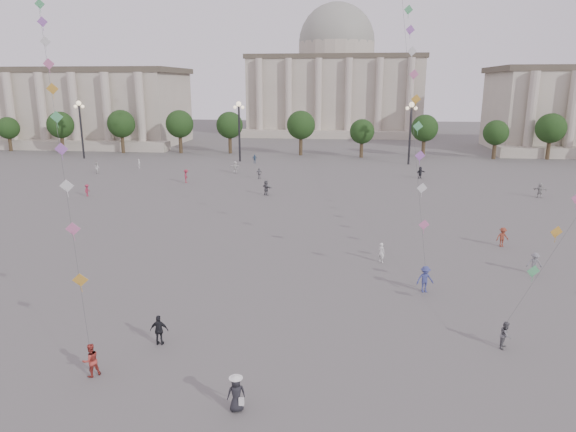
# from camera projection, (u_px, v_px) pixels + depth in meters

# --- Properties ---
(ground) EXTENTS (360.00, 360.00, 0.00)m
(ground) POSITION_uv_depth(u_px,v_px,m) (236.00, 382.00, 24.09)
(ground) COLOR #524F4D
(ground) RESTS_ON ground
(hall_west) EXTENTS (84.00, 26.22, 17.20)m
(hall_west) POSITION_uv_depth(u_px,v_px,m) (12.00, 107.00, 121.15)
(hall_west) COLOR #AAA08E
(hall_west) RESTS_ON ground
(hall_central) EXTENTS (48.30, 34.30, 35.50)m
(hall_central) POSITION_uv_depth(u_px,v_px,m) (335.00, 82.00, 144.74)
(hall_central) COLOR #AAA08E
(hall_central) RESTS_ON ground
(tree_row) EXTENTS (137.12, 5.12, 8.00)m
(tree_row) POSITION_uv_depth(u_px,v_px,m) (325.00, 128.00, 97.72)
(tree_row) COLOR #382B1C
(tree_row) RESTS_ON ground
(lamp_post_far_west) EXTENTS (2.00, 0.90, 10.65)m
(lamp_post_far_west) POSITION_uv_depth(u_px,v_px,m) (80.00, 119.00, 94.89)
(lamp_post_far_west) COLOR #262628
(lamp_post_far_west) RESTS_ON ground
(lamp_post_mid_west) EXTENTS (2.00, 0.90, 10.65)m
(lamp_post_mid_west) POSITION_uv_depth(u_px,v_px,m) (239.00, 120.00, 91.32)
(lamp_post_mid_west) COLOR #262628
(lamp_post_mid_west) RESTS_ON ground
(lamp_post_mid_east) EXTENTS (2.00, 0.90, 10.65)m
(lamp_post_mid_east) POSITION_uv_depth(u_px,v_px,m) (411.00, 122.00, 87.76)
(lamp_post_mid_east) COLOR #262628
(lamp_post_mid_east) RESTS_ON ground
(person_crowd_0) EXTENTS (0.98, 0.63, 1.56)m
(person_crowd_0) POSITION_uv_depth(u_px,v_px,m) (255.00, 159.00, 90.67)
(person_crowd_0) COLOR #325171
(person_crowd_0) RESTS_ON ground
(person_crowd_2) EXTENTS (0.57, 0.99, 1.52)m
(person_crowd_2) POSITION_uv_depth(u_px,v_px,m) (87.00, 190.00, 63.87)
(person_crowd_2) COLOR #962941
(person_crowd_2) RESTS_ON ground
(person_crowd_4) EXTENTS (1.86, 1.29, 1.93)m
(person_crowd_4) POSITION_uv_depth(u_px,v_px,m) (235.00, 167.00, 80.52)
(person_crowd_4) COLOR silver
(person_crowd_4) RESTS_ON ground
(person_crowd_6) EXTENTS (1.13, 0.74, 1.64)m
(person_crowd_6) POSITION_uv_depth(u_px,v_px,m) (535.00, 263.00, 37.60)
(person_crowd_6) COLOR slate
(person_crowd_6) RESTS_ON ground
(person_crowd_7) EXTENTS (1.79, 1.11, 1.84)m
(person_crowd_7) POSITION_uv_depth(u_px,v_px,m) (540.00, 190.00, 63.11)
(person_crowd_7) COLOR #ADADA9
(person_crowd_7) RESTS_ON ground
(person_crowd_8) EXTENTS (1.22, 0.89, 1.70)m
(person_crowd_8) POSITION_uv_depth(u_px,v_px,m) (503.00, 237.00, 43.98)
(person_crowd_8) COLOR brown
(person_crowd_8) RESTS_ON ground
(person_crowd_9) EXTENTS (1.59, 1.41, 1.75)m
(person_crowd_9) POSITION_uv_depth(u_px,v_px,m) (420.00, 173.00, 76.00)
(person_crowd_9) COLOR black
(person_crowd_9) RESTS_ON ground
(person_crowd_10) EXTENTS (0.50, 0.63, 1.52)m
(person_crowd_10) POSITION_uv_depth(u_px,v_px,m) (139.00, 163.00, 85.44)
(person_crowd_10) COLOR silver
(person_crowd_10) RESTS_ON ground
(person_crowd_12) EXTENTS (1.63, 1.62, 1.88)m
(person_crowd_12) POSITION_uv_depth(u_px,v_px,m) (266.00, 188.00, 64.51)
(person_crowd_12) COLOR #595A5E
(person_crowd_12) RESTS_ON ground
(person_crowd_13) EXTENTS (0.69, 0.67, 1.59)m
(person_crowd_13) POSITION_uv_depth(u_px,v_px,m) (381.00, 252.00, 40.14)
(person_crowd_13) COLOR silver
(person_crowd_13) RESTS_ON ground
(person_crowd_16) EXTENTS (1.01, 0.72, 1.59)m
(person_crowd_16) POSITION_uv_depth(u_px,v_px,m) (259.00, 173.00, 75.86)
(person_crowd_16) COLOR slate
(person_crowd_16) RESTS_ON ground
(person_crowd_17) EXTENTS (0.94, 1.35, 1.91)m
(person_crowd_17) POSITION_uv_depth(u_px,v_px,m) (186.00, 176.00, 72.58)
(person_crowd_17) COLOR #98293C
(person_crowd_17) RESTS_ON ground
(person_crowd_18) EXTENTS (1.08, 1.05, 1.76)m
(person_crowd_18) POSITION_uv_depth(u_px,v_px,m) (97.00, 168.00, 80.23)
(person_crowd_18) COLOR silver
(person_crowd_18) RESTS_ON ground
(tourist_4) EXTENTS (1.01, 0.48, 1.67)m
(tourist_4) POSITION_uv_depth(u_px,v_px,m) (159.00, 330.00, 27.36)
(tourist_4) COLOR black
(tourist_4) RESTS_ON ground
(kite_flyer_0) EXTENTS (1.01, 1.02, 1.66)m
(kite_flyer_0) POSITION_uv_depth(u_px,v_px,m) (91.00, 360.00, 24.40)
(kite_flyer_0) COLOR #9D322A
(kite_flyer_0) RESTS_ON ground
(kite_flyer_1) EXTENTS (1.32, 0.96, 1.83)m
(kite_flyer_1) POSITION_uv_depth(u_px,v_px,m) (425.00, 279.00, 34.31)
(kite_flyer_1) COLOR navy
(kite_flyer_1) RESTS_ON ground
(kite_flyer_2) EXTENTS (0.82, 0.89, 1.48)m
(kite_flyer_2) POSITION_uv_depth(u_px,v_px,m) (506.00, 335.00, 27.05)
(kite_flyer_2) COLOR #5D5E62
(kite_flyer_2) RESTS_ON ground
(hat_person) EXTENTS (0.93, 0.78, 1.69)m
(hat_person) POSITION_uv_depth(u_px,v_px,m) (236.00, 393.00, 21.78)
(hat_person) COLOR black
(hat_person) RESTS_ON ground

